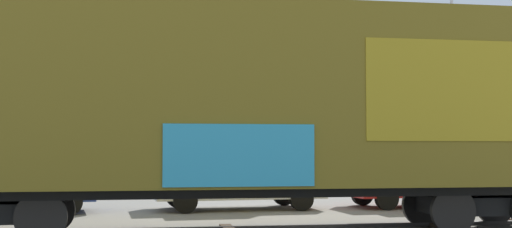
# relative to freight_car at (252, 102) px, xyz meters

# --- Properties ---
(freight_car) EXTENTS (14.53, 2.95, 4.64)m
(freight_car) POSITION_rel_freight_car_xyz_m (0.00, 0.00, 0.00)
(freight_car) COLOR olive
(freight_car) RESTS_ON ground_plane
(flagpole) EXTENTS (1.64, 0.21, 9.21)m
(flagpole) POSITION_rel_freight_car_xyz_m (8.83, 10.01, 3.38)
(flagpole) COLOR silver
(flagpole) RESTS_ON ground_plane
(hillside) EXTENTS (115.26, 32.98, 14.93)m
(hillside) POSITION_rel_freight_car_xyz_m (0.08, 58.41, 2.73)
(hillside) COLOR gray
(hillside) RESTS_ON ground_plane
(parked_car_blue) EXTENTS (4.29, 2.34, 1.87)m
(parked_car_blue) POSITION_rel_freight_car_xyz_m (-5.47, 5.25, -1.70)
(parked_car_blue) COLOR navy
(parked_car_blue) RESTS_ON ground_plane
(parked_car_white) EXTENTS (4.76, 2.26, 1.65)m
(parked_car_white) POSITION_rel_freight_car_xyz_m (0.47, 5.48, -1.79)
(parked_car_white) COLOR silver
(parked_car_white) RESTS_ON ground_plane
(parked_car_red) EXTENTS (4.51, 2.19, 1.75)m
(parked_car_red) POSITION_rel_freight_car_xyz_m (5.88, 5.44, -1.75)
(parked_car_red) COLOR #B21E1E
(parked_car_red) RESTS_ON ground_plane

